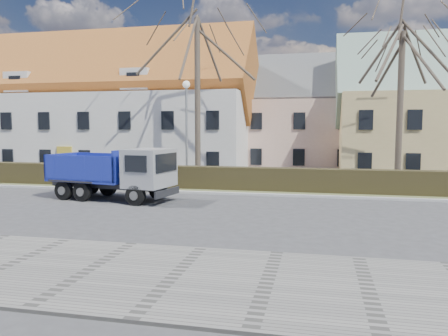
% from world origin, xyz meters
% --- Properties ---
extents(ground, '(120.00, 120.00, 0.00)m').
position_xyz_m(ground, '(0.00, 0.00, 0.00)').
color(ground, '#3C3C3E').
extents(sidewalk_near, '(80.00, 5.00, 0.08)m').
position_xyz_m(sidewalk_near, '(0.00, -8.50, 0.04)').
color(sidewalk_near, gray).
rests_on(sidewalk_near, ground).
extents(curb_far, '(80.00, 0.30, 0.12)m').
position_xyz_m(curb_far, '(0.00, 4.60, 0.06)').
color(curb_far, '#AAA9A9').
rests_on(curb_far, ground).
extents(grass_strip, '(80.00, 3.00, 0.10)m').
position_xyz_m(grass_strip, '(0.00, 6.20, 0.05)').
color(grass_strip, '#525932').
rests_on(grass_strip, ground).
extents(hedge, '(60.00, 0.90, 1.30)m').
position_xyz_m(hedge, '(0.00, 6.00, 0.65)').
color(hedge, black).
rests_on(hedge, ground).
extents(building_white, '(26.80, 10.80, 9.50)m').
position_xyz_m(building_white, '(-13.00, 16.00, 4.75)').
color(building_white, silver).
rests_on(building_white, ground).
extents(building_pink, '(10.80, 8.80, 8.00)m').
position_xyz_m(building_pink, '(4.00, 20.00, 4.00)').
color(building_pink, '#D8AC99').
rests_on(building_pink, ground).
extents(tree_1, '(9.20, 9.20, 12.65)m').
position_xyz_m(tree_1, '(-2.00, 8.50, 6.33)').
color(tree_1, '#44392F').
rests_on(tree_1, ground).
extents(tree_2, '(8.00, 8.00, 11.00)m').
position_xyz_m(tree_2, '(10.00, 8.50, 5.50)').
color(tree_2, '#44392F').
rests_on(tree_2, ground).
extents(dump_truck, '(7.02, 3.58, 2.68)m').
position_xyz_m(dump_truck, '(-4.81, 1.81, 1.34)').
color(dump_truck, navy).
rests_on(dump_truck, ground).
extents(streetlight, '(0.50, 0.50, 6.46)m').
position_xyz_m(streetlight, '(-2.26, 7.00, 3.23)').
color(streetlight, gray).
rests_on(streetlight, ground).
extents(cart_frame, '(0.75, 0.51, 0.63)m').
position_xyz_m(cart_frame, '(-4.52, 4.17, 0.32)').
color(cart_frame, silver).
rests_on(cart_frame, ground).
extents(parked_car_a, '(3.93, 2.67, 1.24)m').
position_xyz_m(parked_car_a, '(-5.13, 11.38, 0.62)').
color(parked_car_a, '#142C27').
rests_on(parked_car_a, ground).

